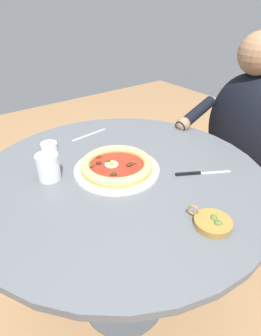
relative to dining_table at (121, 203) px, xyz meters
The scene contains 10 objects.
ground_plane 0.63m from the dining_table, ahead, with size 6.00×6.00×0.02m, color #9E754C.
dining_table is the anchor object (origin of this frame).
pizza_on_plate 0.16m from the dining_table, behind, with size 0.32×0.32×0.04m.
water_glass 0.31m from the dining_table, 120.12° to the right, with size 0.08×0.08×0.10m.
steak_knife 0.31m from the dining_table, 51.94° to the left, with size 0.11×0.19×0.01m.
ramekin_capers 0.39m from the dining_table, 158.16° to the right, with size 0.07×0.07×0.03m.
olive_pan 0.41m from the dining_table, ahead, with size 0.13×0.11×0.04m.
fork_utensil 0.39m from the dining_table, 168.45° to the left, with size 0.03×0.19×0.00m.
diner_person 0.79m from the dining_table, 91.11° to the left, with size 0.40×0.49×1.18m.
cafe_chair_diner 0.93m from the dining_table, 90.98° to the left, with size 0.41×0.41×0.81m.
Camera 1 is at (0.70, -0.49, 1.32)m, focal length 29.66 mm.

